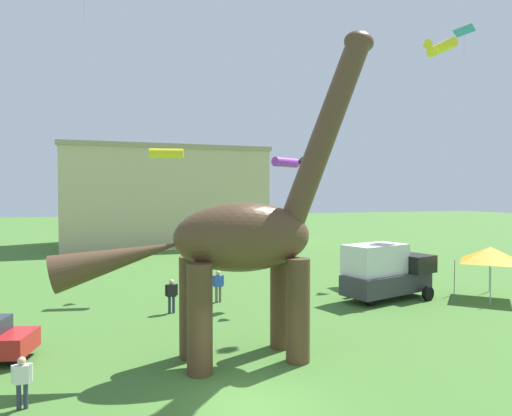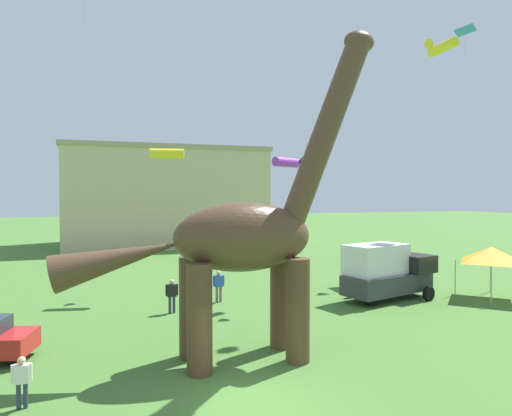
{
  "view_description": "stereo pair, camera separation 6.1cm",
  "coord_description": "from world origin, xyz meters",
  "px_view_note": "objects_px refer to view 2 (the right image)",
  "views": [
    {
      "loc": [
        -4.0,
        -12.35,
        6.06
      ],
      "look_at": [
        1.67,
        4.64,
        5.51
      ],
      "focal_mm": 31.79,
      "sensor_mm": 36.0,
      "label": 1
    },
    {
      "loc": [
        -3.94,
        -12.37,
        6.06
      ],
      "look_at": [
        1.67,
        4.64,
        5.51
      ],
      "focal_mm": 31.79,
      "sensor_mm": 36.0,
      "label": 2
    }
  ],
  "objects_px": {
    "festival_canopy_tent": "(491,255)",
    "person_watching_child": "(172,293)",
    "kite_mid_left": "(167,154)",
    "kite_mid_right": "(289,162)",
    "person_vendor_side": "(22,377)",
    "person_far_spectator": "(219,283)",
    "parked_box_truck": "(386,271)",
    "kite_far_left": "(465,31)",
    "dinosaur_sculpture": "(242,237)",
    "kite_far_right": "(439,47)"
  },
  "relations": [
    {
      "from": "kite_mid_right",
      "to": "kite_far_left",
      "type": "height_order",
      "value": "kite_far_left"
    },
    {
      "from": "person_watching_child",
      "to": "kite_far_left",
      "type": "relative_size",
      "value": 0.82
    },
    {
      "from": "kite_mid_right",
      "to": "kite_far_right",
      "type": "height_order",
      "value": "kite_far_right"
    },
    {
      "from": "kite_far_right",
      "to": "kite_mid_right",
      "type": "bearing_deg",
      "value": -158.72
    },
    {
      "from": "person_far_spectator",
      "to": "kite_far_right",
      "type": "height_order",
      "value": "kite_far_right"
    },
    {
      "from": "dinosaur_sculpture",
      "to": "kite_mid_right",
      "type": "relative_size",
      "value": 6.27
    },
    {
      "from": "person_far_spectator",
      "to": "dinosaur_sculpture",
      "type": "bearing_deg",
      "value": 179.03
    },
    {
      "from": "dinosaur_sculpture",
      "to": "person_far_spectator",
      "type": "distance_m",
      "value": 9.6
    },
    {
      "from": "parked_box_truck",
      "to": "kite_mid_right",
      "type": "relative_size",
      "value": 3.0
    },
    {
      "from": "person_vendor_side",
      "to": "kite_mid_left",
      "type": "bearing_deg",
      "value": -75.55
    },
    {
      "from": "parked_box_truck",
      "to": "person_watching_child",
      "type": "distance_m",
      "value": 12.16
    },
    {
      "from": "parked_box_truck",
      "to": "person_watching_child",
      "type": "xyz_separation_m",
      "value": [
        -12.12,
        0.83,
        -0.6
      ]
    },
    {
      "from": "person_vendor_side",
      "to": "kite_far_right",
      "type": "distance_m",
      "value": 35.84
    },
    {
      "from": "kite_mid_right",
      "to": "kite_mid_left",
      "type": "xyz_separation_m",
      "value": [
        -6.31,
        4.31,
        0.67
      ]
    },
    {
      "from": "person_far_spectator",
      "to": "kite_mid_right",
      "type": "xyz_separation_m",
      "value": [
        3.95,
        -0.75,
        6.8
      ]
    },
    {
      "from": "person_far_spectator",
      "to": "festival_canopy_tent",
      "type": "relative_size",
      "value": 0.56
    },
    {
      "from": "parked_box_truck",
      "to": "kite_far_left",
      "type": "xyz_separation_m",
      "value": [
        9.02,
        3.88,
        16.01
      ]
    },
    {
      "from": "dinosaur_sculpture",
      "to": "parked_box_truck",
      "type": "xyz_separation_m",
      "value": [
        10.56,
        6.52,
        -2.86
      ]
    },
    {
      "from": "person_vendor_side",
      "to": "person_far_spectator",
      "type": "distance_m",
      "value": 13.41
    },
    {
      "from": "kite_mid_left",
      "to": "kite_mid_right",
      "type": "bearing_deg",
      "value": -34.35
    },
    {
      "from": "festival_canopy_tent",
      "to": "kite_mid_right",
      "type": "distance_m",
      "value": 12.96
    },
    {
      "from": "parked_box_truck",
      "to": "kite_far_left",
      "type": "bearing_deg",
      "value": 7.57
    },
    {
      "from": "person_vendor_side",
      "to": "festival_canopy_tent",
      "type": "distance_m",
      "value": 24.5
    },
    {
      "from": "person_vendor_side",
      "to": "person_far_spectator",
      "type": "bearing_deg",
      "value": -90.88
    },
    {
      "from": "kite_mid_right",
      "to": "kite_far_left",
      "type": "bearing_deg",
      "value": 8.98
    },
    {
      "from": "dinosaur_sculpture",
      "to": "parked_box_truck",
      "type": "bearing_deg",
      "value": 33.23
    },
    {
      "from": "person_vendor_side",
      "to": "parked_box_truck",
      "type": "bearing_deg",
      "value": -117.86
    },
    {
      "from": "dinosaur_sculpture",
      "to": "parked_box_truck",
      "type": "relative_size",
      "value": 2.09
    },
    {
      "from": "kite_mid_left",
      "to": "kite_far_right",
      "type": "bearing_deg",
      "value": 4.31
    },
    {
      "from": "kite_far_left",
      "to": "dinosaur_sculpture",
      "type": "bearing_deg",
      "value": -152.04
    },
    {
      "from": "person_far_spectator",
      "to": "kite_far_left",
      "type": "height_order",
      "value": "kite_far_left"
    },
    {
      "from": "festival_canopy_tent",
      "to": "person_watching_child",
      "type": "bearing_deg",
      "value": 172.19
    },
    {
      "from": "kite_far_left",
      "to": "kite_mid_right",
      "type": "bearing_deg",
      "value": -171.02
    },
    {
      "from": "festival_canopy_tent",
      "to": "kite_mid_right",
      "type": "relative_size",
      "value": 1.59
    },
    {
      "from": "festival_canopy_tent",
      "to": "kite_mid_left",
      "type": "xyz_separation_m",
      "value": [
        -17.66,
        7.58,
        6.01
      ]
    },
    {
      "from": "kite_far_right",
      "to": "kite_mid_left",
      "type": "relative_size",
      "value": 1.32
    },
    {
      "from": "parked_box_truck",
      "to": "festival_canopy_tent",
      "type": "relative_size",
      "value": 1.89
    },
    {
      "from": "festival_canopy_tent",
      "to": "kite_far_right",
      "type": "relative_size",
      "value": 1.13
    },
    {
      "from": "kite_far_right",
      "to": "parked_box_truck",
      "type": "bearing_deg",
      "value": -142.67
    },
    {
      "from": "festival_canopy_tent",
      "to": "kite_mid_right",
      "type": "xyz_separation_m",
      "value": [
        -11.35,
        3.26,
        5.33
      ]
    },
    {
      "from": "parked_box_truck",
      "to": "kite_mid_right",
      "type": "xyz_separation_m",
      "value": [
        -5.35,
        1.61,
        6.23
      ]
    },
    {
      "from": "person_watching_child",
      "to": "kite_mid_right",
      "type": "xyz_separation_m",
      "value": [
        6.77,
        0.78,
        6.83
      ]
    },
    {
      "from": "parked_box_truck",
      "to": "dinosaur_sculpture",
      "type": "bearing_deg",
      "value": -164.02
    },
    {
      "from": "person_watching_child",
      "to": "person_vendor_side",
      "type": "relative_size",
      "value": 1.16
    },
    {
      "from": "dinosaur_sculpture",
      "to": "person_vendor_side",
      "type": "xyz_separation_m",
      "value": [
        -6.98,
        -1.7,
        -3.6
      ]
    },
    {
      "from": "person_watching_child",
      "to": "person_far_spectator",
      "type": "xyz_separation_m",
      "value": [
        2.81,
        1.52,
        0.03
      ]
    },
    {
      "from": "kite_far_right",
      "to": "person_watching_child",
      "type": "bearing_deg",
      "value": -163.03
    },
    {
      "from": "dinosaur_sculpture",
      "to": "person_watching_child",
      "type": "distance_m",
      "value": 8.27
    },
    {
      "from": "festival_canopy_tent",
      "to": "kite_mid_left",
      "type": "height_order",
      "value": "kite_mid_left"
    },
    {
      "from": "dinosaur_sculpture",
      "to": "person_vendor_side",
      "type": "distance_m",
      "value": 8.04
    }
  ]
}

